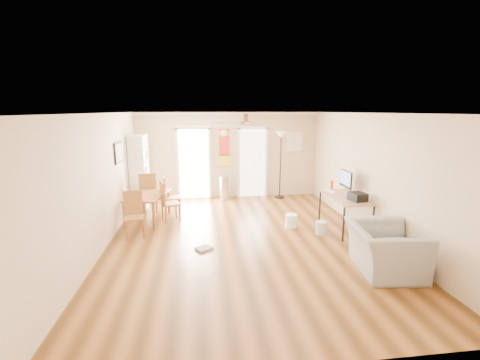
{
  "coord_description": "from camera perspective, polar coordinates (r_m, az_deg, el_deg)",
  "views": [
    {
      "loc": [
        -0.86,
        -6.32,
        2.65
      ],
      "look_at": [
        0.0,
        0.6,
        1.15
      ],
      "focal_mm": 24.27,
      "sensor_mm": 36.0,
      "label": 1
    }
  ],
  "objects": [
    {
      "name": "floor",
      "position": [
        6.91,
        0.62,
        -10.42
      ],
      "size": [
        7.0,
        7.0,
        0.0
      ],
      "primitive_type": "plane",
      "color": "brown",
      "rests_on": "ground"
    },
    {
      "name": "ceiling",
      "position": [
        6.38,
        0.68,
        11.69
      ],
      "size": [
        5.5,
        7.0,
        0.0
      ],
      "primitive_type": null,
      "color": "silver",
      "rests_on": "floor"
    },
    {
      "name": "wall_back",
      "position": [
        9.95,
        -2.06,
        4.34
      ],
      "size": [
        5.5,
        0.04,
        2.6
      ],
      "primitive_type": null,
      "color": "beige",
      "rests_on": "floor"
    },
    {
      "name": "wall_front",
      "position": [
        3.24,
        9.18,
        -12.63
      ],
      "size": [
        5.5,
        0.04,
        2.6
      ],
      "primitive_type": null,
      "color": "beige",
      "rests_on": "floor"
    },
    {
      "name": "wall_left",
      "position": [
        6.74,
        -23.22,
        -0.43
      ],
      "size": [
        0.04,
        7.0,
        2.6
      ],
      "primitive_type": null,
      "color": "beige",
      "rests_on": "floor"
    },
    {
      "name": "wall_right",
      "position": [
        7.4,
        22.25,
        0.72
      ],
      "size": [
        0.04,
        7.0,
        2.6
      ],
      "primitive_type": null,
      "color": "beige",
      "rests_on": "floor"
    },
    {
      "name": "crown_molding",
      "position": [
        6.38,
        0.68,
        11.33
      ],
      "size": [
        5.5,
        7.0,
        0.08
      ],
      "primitive_type": null,
      "color": "white",
      "rests_on": "wall_back"
    },
    {
      "name": "kitchen_doorway",
      "position": [
        9.94,
        -8.09,
        2.75
      ],
      "size": [
        0.9,
        0.1,
        2.1
      ],
      "primitive_type": null,
      "color": "white",
      "rests_on": "wall_back"
    },
    {
      "name": "bathroom_doorway",
      "position": [
        10.07,
        2.22,
        2.99
      ],
      "size": [
        0.8,
        0.1,
        2.1
      ],
      "primitive_type": null,
      "color": "white",
      "rests_on": "wall_back"
    },
    {
      "name": "wall_decal",
      "position": [
        9.89,
        -2.79,
        5.74
      ],
      "size": [
        0.46,
        0.03,
        1.1
      ],
      "primitive_type": "cube",
      "color": "red",
      "rests_on": "wall_back"
    },
    {
      "name": "ac_grille",
      "position": [
        10.26,
        9.49,
        6.66
      ],
      "size": [
        0.5,
        0.04,
        0.6
      ],
      "primitive_type": "cube",
      "color": "white",
      "rests_on": "wall_back"
    },
    {
      "name": "framed_poster",
      "position": [
        8.0,
        -20.57,
        4.55
      ],
      "size": [
        0.04,
        0.66,
        0.48
      ],
      "primitive_type": "cube",
      "color": "black",
      "rests_on": "wall_left"
    },
    {
      "name": "ceiling_fan",
      "position": [
        6.09,
        1.06,
        10.06
      ],
      "size": [
        1.24,
        1.24,
        0.2
      ],
      "primitive_type": null,
      "color": "#593819",
      "rests_on": "ceiling"
    },
    {
      "name": "bookshelf",
      "position": [
        9.37,
        -17.23,
        1.46
      ],
      "size": [
        0.67,
        0.98,
        2.0
      ],
      "primitive_type": null,
      "rotation": [
        0.0,
        0.0,
        -0.33
      ],
      "color": "silver",
      "rests_on": "floor"
    },
    {
      "name": "dining_table",
      "position": [
        8.26,
        -15.82,
        -4.64
      ],
      "size": [
        1.03,
        1.46,
        0.66
      ],
      "primitive_type": null,
      "rotation": [
        0.0,
        0.0,
        -0.19
      ],
      "color": "#A76535",
      "rests_on": "floor"
    },
    {
      "name": "dining_chair_right_a",
      "position": [
        8.55,
        -11.82,
        -2.72
      ],
      "size": [
        0.46,
        0.46,
        0.99
      ],
      "primitive_type": null,
      "rotation": [
        0.0,
        0.0,
        1.7
      ],
      "color": "#A46935",
      "rests_on": "floor"
    },
    {
      "name": "dining_chair_right_b",
      "position": [
        8.05,
        -12.11,
        -3.72
      ],
      "size": [
        0.51,
        0.51,
        0.97
      ],
      "primitive_type": null,
      "rotation": [
        0.0,
        0.0,
        1.89
      ],
      "color": "olive",
      "rests_on": "floor"
    },
    {
      "name": "dining_chair_near",
      "position": [
        7.25,
        -18.13,
        -5.88
      ],
      "size": [
        0.47,
        0.47,
        0.96
      ],
      "primitive_type": null,
      "rotation": [
        0.0,
        0.0,
        0.22
      ],
      "color": "#A97336",
      "rests_on": "floor"
    },
    {
      "name": "dining_chair_far",
      "position": [
        8.93,
        -15.75,
        -2.06
      ],
      "size": [
        0.47,
        0.47,
        1.06
      ],
      "primitive_type": null,
      "rotation": [
        0.0,
        0.0,
        3.22
      ],
      "color": "olive",
      "rests_on": "floor"
    },
    {
      "name": "trash_can",
      "position": [
        9.83,
        -2.67,
        -1.4
      ],
      "size": [
        0.33,
        0.33,
        0.7
      ],
      "primitive_type": "cylinder",
      "rotation": [
        0.0,
        0.0,
        -0.02
      ],
      "color": "#BCBCBE",
      "rests_on": "floor"
    },
    {
      "name": "torchiere_lamp",
      "position": [
        9.94,
        7.11,
        2.61
      ],
      "size": [
        0.43,
        0.43,
        2.04
      ],
      "primitive_type": null,
      "rotation": [
        0.0,
        0.0,
        -0.13
      ],
      "color": "black",
      "rests_on": "floor"
    },
    {
      "name": "computer_desk",
      "position": [
        7.73,
        17.84,
        -5.52
      ],
      "size": [
        0.71,
        1.43,
        0.77
      ],
      "primitive_type": null,
      "color": "#A47C59",
      "rests_on": "floor"
    },
    {
      "name": "imac",
      "position": [
        7.88,
        18.08,
        -0.32
      ],
      "size": [
        0.2,
        0.58,
        0.53
      ],
      "primitive_type": null,
      "rotation": [
        0.0,
        0.0,
        0.22
      ],
      "color": "black",
      "rests_on": "computer_desk"
    },
    {
      "name": "keyboard",
      "position": [
        8.02,
        15.57,
        -1.85
      ],
      "size": [
        0.19,
        0.42,
        0.02
      ],
      "primitive_type": "cube",
      "rotation": [
        0.0,
        0.0,
        0.16
      ],
      "color": "white",
      "rests_on": "computer_desk"
    },
    {
      "name": "printer",
      "position": [
        7.35,
        19.97,
        -2.77
      ],
      "size": [
        0.35,
        0.39,
        0.17
      ],
      "primitive_type": "cube",
      "rotation": [
        0.0,
        0.0,
        0.18
      ],
      "color": "black",
      "rests_on": "computer_desk"
    },
    {
      "name": "orange_bottle",
      "position": [
        8.19,
        15.82,
        -0.87
      ],
      "size": [
        0.09,
        0.09,
        0.21
      ],
      "primitive_type": "cylinder",
      "rotation": [
        0.0,
        0.0,
        -0.24
      ],
      "color": "#EC3F15",
      "rests_on": "computer_desk"
    },
    {
      "name": "wastebasket_a",
      "position": [
        7.63,
        8.99,
        -7.1
      ],
      "size": [
        0.34,
        0.34,
        0.31
      ],
      "primitive_type": "cylinder",
      "rotation": [
        0.0,
        0.0,
        0.34
      ],
      "color": "white",
      "rests_on": "floor"
    },
    {
      "name": "wastebasket_b",
      "position": [
        7.37,
        14.07,
        -8.15
      ],
      "size": [
        0.3,
        0.3,
        0.28
      ],
      "primitive_type": "cylinder",
      "rotation": [
        0.0,
        0.0,
        0.29
      ],
      "color": "silver",
      "rests_on": "floor"
    },
    {
      "name": "floor_cloth",
      "position": [
        6.48,
        -6.33,
        -11.86
      ],
      "size": [
        0.38,
        0.36,
        0.04
      ],
      "primitive_type": "cube",
      "rotation": [
        0.0,
        0.0,
        0.54
      ],
      "color": "gray",
      "rests_on": "floor"
    },
    {
      "name": "armchair",
      "position": [
        6.02,
        24.05,
        -11.04
      ],
      "size": [
        1.19,
        1.32,
        0.78
      ],
      "primitive_type": "imported",
      "rotation": [
        0.0,
        0.0,
        1.45
      ],
      "color": "gray",
      "rests_on": "floor"
    }
  ]
}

